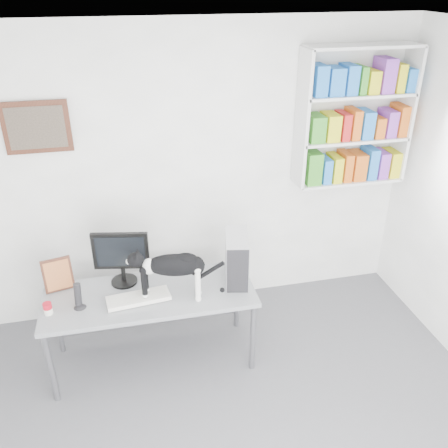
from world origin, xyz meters
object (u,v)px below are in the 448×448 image
object	(u,v)px
monitor	(122,258)
leaning_print	(58,274)
bookshelf	(355,117)
keyboard	(138,298)
cat	(173,276)
soup_can	(48,309)
pc_tower	(237,258)
desk	(153,327)
speaker	(78,296)

from	to	relation	value
monitor	leaning_print	bearing A→B (deg)	-171.54
bookshelf	monitor	bearing A→B (deg)	-168.35
keyboard	cat	size ratio (longest dim) A/B	0.73
bookshelf	soup_can	world-z (taller)	bookshelf
bookshelf	keyboard	size ratio (longest dim) A/B	2.52
monitor	pc_tower	size ratio (longest dim) A/B	1.19
pc_tower	cat	world-z (taller)	cat
bookshelf	keyboard	xyz separation A→B (m)	(-2.05, -0.71, -1.13)
keyboard	monitor	bearing A→B (deg)	103.73
desk	leaning_print	bearing A→B (deg)	162.84
cat	leaning_print	bearing A→B (deg)	171.56
bookshelf	pc_tower	bearing A→B (deg)	-154.09
desk	keyboard	world-z (taller)	keyboard
keyboard	speaker	bearing A→B (deg)	173.14
soup_can	pc_tower	bearing A→B (deg)	5.31
pc_tower	speaker	bearing A→B (deg)	-163.15
monitor	pc_tower	world-z (taller)	monitor
speaker	monitor	bearing A→B (deg)	56.03
monitor	cat	distance (m)	0.49
soup_can	leaning_print	bearing A→B (deg)	78.84
pc_tower	keyboard	bearing A→B (deg)	-160.06
bookshelf	leaning_print	distance (m)	2.88
bookshelf	leaning_print	size ratio (longest dim) A/B	4.31
bookshelf	speaker	xyz separation A→B (m)	(-2.50, -0.71, -1.04)
bookshelf	speaker	world-z (taller)	bookshelf
monitor	soup_can	size ratio (longest dim) A/B	5.01
desk	cat	size ratio (longest dim) A/B	2.52
bookshelf	monitor	size ratio (longest dim) A/B	2.57
monitor	cat	bearing A→B (deg)	-27.58
leaning_print	cat	world-z (taller)	cat
pc_tower	cat	distance (m)	0.57
speaker	cat	xyz separation A→B (m)	(0.73, -0.04, 0.10)
cat	desk	bearing A→B (deg)	163.31
desk	cat	bearing A→B (deg)	-27.78
keyboard	leaning_print	xyz separation A→B (m)	(-0.61, 0.29, 0.12)
bookshelf	soup_can	bearing A→B (deg)	-164.93
desk	soup_can	bearing A→B (deg)	-172.87
bookshelf	desk	bearing A→B (deg)	-161.78
leaning_print	keyboard	bearing A→B (deg)	-38.59
monitor	speaker	size ratio (longest dim) A/B	2.16
speaker	cat	world-z (taller)	cat
speaker	leaning_print	bearing A→B (deg)	138.57
bookshelf	pc_tower	size ratio (longest dim) A/B	3.06
monitor	soup_can	world-z (taller)	monitor
soup_can	cat	xyz separation A→B (m)	(0.96, -0.01, 0.16)
bookshelf	cat	world-z (taller)	bookshelf
soup_can	keyboard	bearing A→B (deg)	1.70
monitor	speaker	world-z (taller)	monitor
desk	monitor	world-z (taller)	monitor
pc_tower	leaning_print	world-z (taller)	pc_tower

